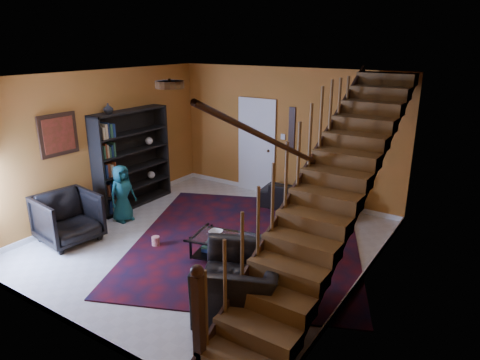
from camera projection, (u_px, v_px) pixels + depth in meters
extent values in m
plane|color=beige|center=(209.00, 242.00, 7.38)|extent=(5.50, 5.50, 0.00)
plane|color=#B96729|center=(286.00, 135.00, 9.12)|extent=(5.20, 0.00, 5.20)
plane|color=#B96729|center=(57.00, 222.00, 4.76)|extent=(5.20, 0.00, 5.20)
plane|color=#B96729|center=(101.00, 144.00, 8.29)|extent=(0.00, 5.50, 5.50)
plane|color=#B96729|center=(365.00, 195.00, 5.59)|extent=(0.00, 5.50, 5.50)
plane|color=white|center=(205.00, 76.00, 6.50)|extent=(5.50, 5.50, 0.00)
cube|color=silver|center=(283.00, 194.00, 9.54)|extent=(5.20, 0.02, 0.10)
cube|color=silver|center=(108.00, 209.00, 8.71)|extent=(0.02, 5.50, 0.10)
cube|color=#B96729|center=(331.00, 194.00, 5.86)|extent=(0.95, 4.92, 2.83)
cube|color=black|center=(301.00, 182.00, 6.07)|extent=(0.04, 5.02, 3.02)
cylinder|color=black|center=(304.00, 152.00, 5.91)|extent=(0.07, 4.20, 2.44)
cube|color=black|center=(199.00, 323.00, 4.41)|extent=(0.10, 0.10, 1.10)
cube|color=black|center=(133.00, 159.00, 8.79)|extent=(0.35, 1.80, 2.00)
cube|color=black|center=(135.00, 186.00, 8.98)|extent=(0.35, 1.72, 0.03)
cube|color=black|center=(132.00, 151.00, 8.74)|extent=(0.35, 1.72, 0.03)
cube|color=silver|center=(257.00, 148.00, 9.59)|extent=(0.82, 0.05, 2.05)
cube|color=maroon|center=(58.00, 135.00, 7.45)|extent=(0.04, 0.74, 0.74)
cube|color=black|center=(292.00, 129.00, 8.98)|extent=(0.14, 0.03, 0.90)
cylinder|color=#3F2814|center=(170.00, 85.00, 5.88)|extent=(0.40, 0.40, 0.10)
cube|color=#4C0D14|center=(247.00, 241.00, 7.41)|extent=(5.13, 5.41, 0.02)
imported|color=black|center=(307.00, 197.00, 8.72)|extent=(1.93, 0.96, 0.54)
imported|color=black|center=(68.00, 218.00, 7.30)|extent=(1.06, 1.04, 0.86)
imported|color=black|center=(240.00, 282.00, 5.46)|extent=(1.43, 1.51, 0.77)
imported|color=black|center=(307.00, 203.00, 8.82)|extent=(0.44, 0.31, 1.15)
imported|color=black|center=(342.00, 206.00, 8.40)|extent=(0.70, 0.58, 1.32)
imported|color=#165555|center=(122.00, 193.00, 8.11)|extent=(0.40, 0.57, 1.11)
cube|color=black|center=(191.00, 248.00, 6.74)|extent=(0.04, 0.04, 0.40)
cube|color=black|center=(244.00, 266.00, 6.22)|extent=(0.04, 0.04, 0.40)
cube|color=black|center=(212.00, 235.00, 7.18)|extent=(0.04, 0.04, 0.40)
cube|color=black|center=(263.00, 251.00, 6.66)|extent=(0.04, 0.04, 0.40)
cube|color=black|center=(227.00, 255.00, 6.73)|extent=(1.10, 0.77, 0.02)
cube|color=silver|center=(227.00, 238.00, 6.63)|extent=(1.17, 0.85, 0.02)
imported|color=#999999|center=(223.00, 238.00, 6.53)|extent=(0.13, 0.13, 0.09)
imported|color=#999999|center=(244.00, 239.00, 6.48)|extent=(0.12, 0.12, 0.09)
imported|color=#999999|center=(216.00, 232.00, 6.75)|extent=(0.24, 0.24, 0.05)
imported|color=#999999|center=(108.00, 108.00, 8.05)|extent=(0.18, 0.18, 0.19)
cylinder|color=red|center=(156.00, 241.00, 7.21)|extent=(0.18, 0.18, 0.15)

